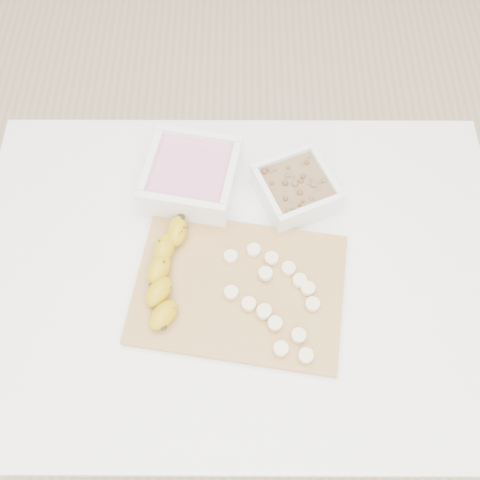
{
  "coord_description": "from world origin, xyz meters",
  "views": [
    {
      "loc": [
        0.0,
        -0.4,
        1.65
      ],
      "look_at": [
        0.0,
        0.03,
        0.81
      ],
      "focal_mm": 40.0,
      "sensor_mm": 36.0,
      "label": 1
    }
  ],
  "objects_px": {
    "bowl_granola": "(296,189)",
    "cutting_board": "(239,289)",
    "table": "(240,289)",
    "bowl_yogurt": "(192,177)",
    "banana": "(166,274)"
  },
  "relations": [
    {
      "from": "bowl_granola",
      "to": "cutting_board",
      "type": "distance_m",
      "value": 0.23
    },
    {
      "from": "bowl_granola",
      "to": "table",
      "type": "bearing_deg",
      "value": -124.54
    },
    {
      "from": "bowl_yogurt",
      "to": "cutting_board",
      "type": "height_order",
      "value": "bowl_yogurt"
    },
    {
      "from": "cutting_board",
      "to": "banana",
      "type": "relative_size",
      "value": 1.74
    },
    {
      "from": "table",
      "to": "banana",
      "type": "relative_size",
      "value": 4.69
    },
    {
      "from": "table",
      "to": "banana",
      "type": "distance_m",
      "value": 0.19
    },
    {
      "from": "bowl_granola",
      "to": "banana",
      "type": "bearing_deg",
      "value": -143.02
    },
    {
      "from": "table",
      "to": "cutting_board",
      "type": "xyz_separation_m",
      "value": [
        -0.0,
        -0.04,
        0.1
      ]
    },
    {
      "from": "banana",
      "to": "bowl_granola",
      "type": "bearing_deg",
      "value": 53.47
    },
    {
      "from": "table",
      "to": "cutting_board",
      "type": "height_order",
      "value": "cutting_board"
    },
    {
      "from": "table",
      "to": "bowl_yogurt",
      "type": "relative_size",
      "value": 5.06
    },
    {
      "from": "bowl_yogurt",
      "to": "cutting_board",
      "type": "xyz_separation_m",
      "value": [
        0.09,
        -0.22,
        -0.03
      ]
    },
    {
      "from": "bowl_granola",
      "to": "cutting_board",
      "type": "height_order",
      "value": "bowl_granola"
    },
    {
      "from": "bowl_yogurt",
      "to": "cutting_board",
      "type": "relative_size",
      "value": 0.53
    },
    {
      "from": "cutting_board",
      "to": "banana",
      "type": "height_order",
      "value": "banana"
    }
  ]
}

